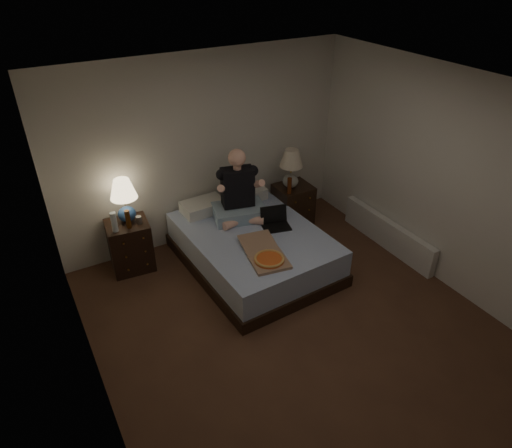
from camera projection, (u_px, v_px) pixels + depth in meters
floor at (297, 329)px, 4.93m from camera, size 4.00×4.50×0.00m
ceiling at (313, 99)px, 3.60m from camera, size 4.00×4.50×0.00m
wall_back at (204, 150)px, 5.92m from camera, size 4.00×0.00×2.50m
wall_left at (85, 304)px, 3.42m from camera, size 0.00×4.50×2.50m
wall_right at (450, 184)px, 5.11m from camera, size 0.00×4.50×2.50m
bed at (253, 248)px, 5.78m from camera, size 1.57×2.05×0.50m
nightstand_left at (130, 245)px, 5.70m from camera, size 0.54×0.50×0.65m
nightstand_right at (293, 206)px, 6.55m from camera, size 0.50×0.45×0.64m
lamp_left at (125, 201)px, 5.43m from camera, size 0.33×0.33×0.56m
lamp_right at (291, 169)px, 6.21m from camera, size 0.38×0.38×0.56m
water_bottle at (114, 222)px, 5.31m from camera, size 0.07×0.07×0.25m
soda_can at (139, 220)px, 5.50m from camera, size 0.07×0.07×0.10m
beer_bottle_left at (128, 219)px, 5.39m from camera, size 0.06×0.06×0.23m
beer_bottle_right at (289, 186)px, 6.15m from camera, size 0.06×0.06×0.23m
person at (238, 186)px, 5.70m from camera, size 0.77×0.66×0.93m
laptop at (276, 219)px, 5.67m from camera, size 0.40×0.35×0.24m
pizza_box at (269, 260)px, 5.09m from camera, size 0.53×0.82×0.08m
radiator at (387, 234)px, 6.15m from camera, size 0.10×1.60×0.40m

